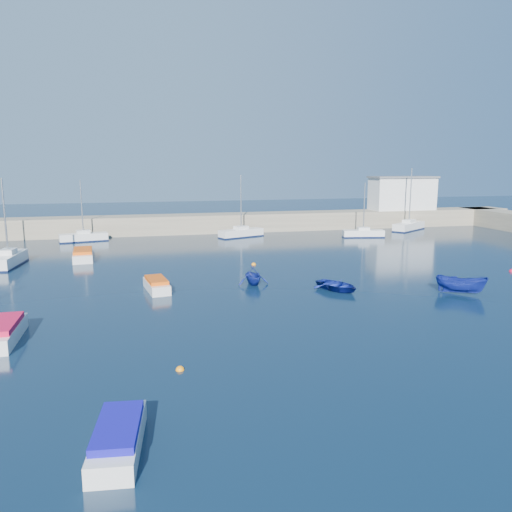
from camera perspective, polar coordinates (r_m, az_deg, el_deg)
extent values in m
plane|color=#0B1E33|center=(29.72, 10.15, -8.71)|extent=(220.00, 220.00, 0.00)
cube|color=gray|center=(73.00, -4.65, 3.77)|extent=(96.00, 4.50, 2.60)
cube|color=silver|center=(82.95, 16.36, 6.81)|extent=(10.00, 4.00, 5.00)
cube|color=silver|center=(53.80, -26.41, -0.41)|extent=(2.41, 6.47, 1.17)
cylinder|color=#B7BABC|center=(53.25, -26.78, 4.06)|extent=(0.17, 0.17, 7.27)
cube|color=silver|center=(67.43, -19.10, 2.02)|extent=(6.08, 2.80, 1.04)
cylinder|color=#B7BABC|center=(67.01, -19.30, 5.32)|extent=(0.15, 0.15, 6.74)
cube|color=silver|center=(67.71, -1.71, 2.64)|extent=(6.49, 3.97, 1.07)
cylinder|color=#B7BABC|center=(67.28, -1.73, 6.14)|extent=(0.16, 0.16, 7.23)
cube|color=silver|center=(69.08, 12.15, 2.52)|extent=(5.69, 2.55, 0.97)
cylinder|color=#B7BABC|center=(68.69, 12.26, 5.54)|extent=(0.14, 0.14, 6.33)
cube|color=silver|center=(78.26, 17.06, 3.26)|extent=(6.87, 5.61, 1.14)
cylinder|color=#B7BABC|center=(77.86, 17.24, 6.61)|extent=(0.17, 0.17, 8.05)
cube|color=silver|center=(31.29, -27.06, -7.95)|extent=(1.81, 5.05, 0.82)
cube|color=red|center=(31.13, -27.15, -6.96)|extent=(1.71, 3.79, 0.31)
cube|color=silver|center=(39.57, -11.29, -3.39)|extent=(1.98, 4.23, 0.73)
cube|color=#DB4F0C|center=(39.46, -11.31, -2.68)|extent=(1.76, 3.21, 0.27)
cube|color=silver|center=(54.48, -19.16, 0.03)|extent=(2.26, 5.52, 0.81)
cube|color=#DB4F0C|center=(54.39, -19.19, 0.61)|extent=(2.07, 4.17, 0.30)
cube|color=silver|center=(18.76, -15.44, -19.63)|extent=(2.00, 4.45, 0.73)
cube|color=#110D97|center=(18.52, -15.52, -18.28)|extent=(1.80, 3.37, 0.27)
imported|color=navy|center=(39.43, 9.27, -3.33)|extent=(4.05, 4.53, 0.77)
imported|color=navy|center=(40.72, -0.36, -2.23)|extent=(2.62, 3.00, 1.52)
imported|color=navy|center=(40.81, 22.40, -3.05)|extent=(3.72, 3.46, 1.43)
sphere|color=orange|center=(24.64, -8.67, -12.77)|extent=(0.42, 0.42, 0.42)
sphere|color=#B80D2B|center=(43.22, 22.40, -3.31)|extent=(0.48, 0.48, 0.48)
sphere|color=orange|center=(45.65, 22.46, -2.62)|extent=(0.45, 0.45, 0.45)
sphere|color=orange|center=(48.83, -0.27, -1.01)|extent=(0.45, 0.45, 0.45)
sphere|color=#B80D2B|center=(51.41, 27.18, -1.60)|extent=(0.49, 0.49, 0.49)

